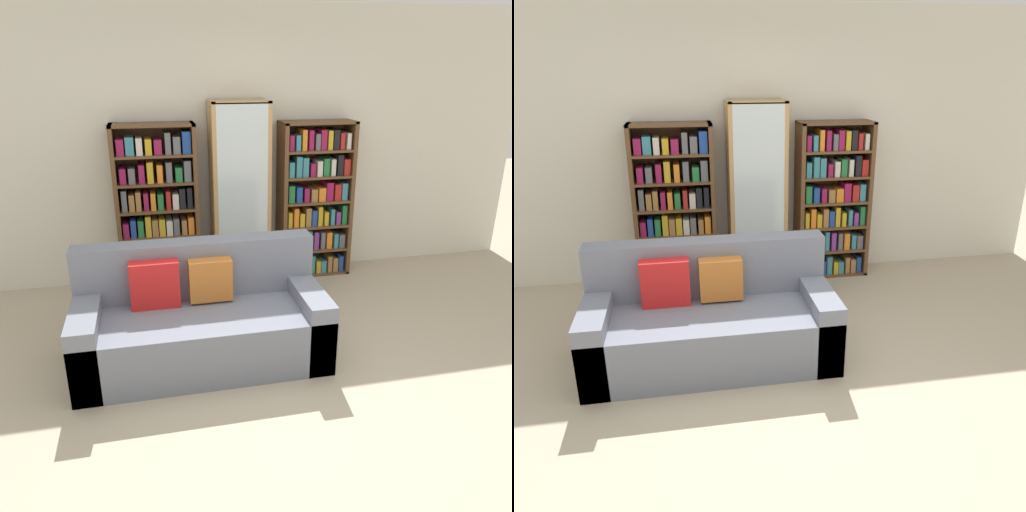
% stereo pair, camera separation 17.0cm
% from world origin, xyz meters
% --- Properties ---
extents(ground_plane, '(16.00, 16.00, 0.00)m').
position_xyz_m(ground_plane, '(0.00, 0.00, 0.00)').
color(ground_plane, tan).
extents(wall_back, '(6.40, 0.06, 2.70)m').
position_xyz_m(wall_back, '(0.00, 2.43, 1.35)').
color(wall_back, silver).
rests_on(wall_back, ground).
extents(couch, '(1.84, 0.81, 0.88)m').
position_xyz_m(couch, '(-0.55, 0.75, 0.31)').
color(couch, slate).
rests_on(couch, ground).
extents(bookshelf_left, '(0.79, 0.32, 1.62)m').
position_xyz_m(bookshelf_left, '(-0.78, 2.22, 0.79)').
color(bookshelf_left, brown).
rests_on(bookshelf_left, ground).
extents(display_cabinet, '(0.57, 0.36, 1.82)m').
position_xyz_m(display_cabinet, '(0.03, 2.20, 0.92)').
color(display_cabinet, tan).
rests_on(display_cabinet, ground).
extents(bookshelf_right, '(0.75, 0.32, 1.61)m').
position_xyz_m(bookshelf_right, '(0.83, 2.22, 0.79)').
color(bookshelf_right, brown).
rests_on(bookshelf_right, ground).
extents(wine_bottle, '(0.07, 0.07, 0.41)m').
position_xyz_m(wine_bottle, '(0.60, 1.76, 0.17)').
color(wine_bottle, '#192333').
rests_on(wine_bottle, ground).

